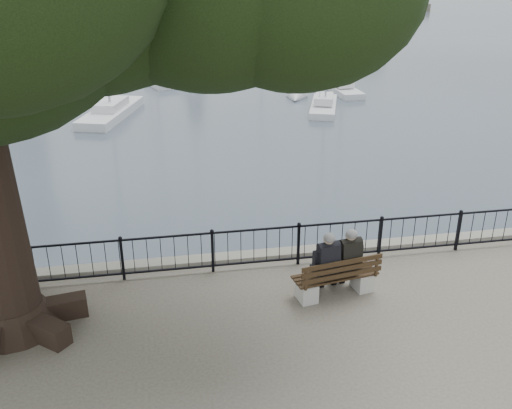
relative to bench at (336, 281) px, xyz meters
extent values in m
cube|color=slate|center=(-1.46, 1.95, -0.84)|extent=(200.00, 0.40, 1.20)
plane|color=#353F49|center=(-1.46, 101.95, -1.34)|extent=(260.00, 260.00, 0.00)
cube|color=black|center=(-1.46, 1.45, 0.64)|extent=(22.00, 0.04, 0.04)
cube|color=black|center=(-1.46, 1.45, -0.19)|extent=(22.00, 0.04, 0.04)
cube|color=#9C9B97|center=(-0.66, -0.07, -0.13)|extent=(0.43, 0.51, 0.42)
cube|color=#9C9B97|center=(0.64, 0.15, -0.13)|extent=(0.43, 0.51, 0.42)
cube|color=black|center=(-0.01, 0.04, 0.12)|extent=(1.89, 0.81, 0.04)
cube|color=black|center=(0.04, -0.23, 0.43)|extent=(1.81, 0.35, 0.41)
cube|color=black|center=(-0.25, 0.01, 0.24)|extent=(0.41, 0.36, 0.24)
cube|color=black|center=(-0.23, -0.10, 0.63)|extent=(0.48, 0.32, 0.61)
sphere|color=tan|center=(-0.24, -0.06, 1.06)|extent=(0.23, 0.23, 0.23)
ellipsoid|color=slate|center=(-0.23, -0.09, 1.09)|extent=(0.24, 0.24, 0.21)
cube|color=black|center=(-0.30, 0.30, -0.11)|extent=(0.40, 0.50, 0.46)
cube|color=black|center=(0.25, 0.09, 0.24)|extent=(0.41, 0.36, 0.24)
cube|color=black|center=(0.27, -0.02, 0.63)|extent=(0.48, 0.32, 0.61)
sphere|color=tan|center=(0.26, 0.02, 1.06)|extent=(0.23, 0.23, 0.23)
ellipsoid|color=slate|center=(0.27, 0.00, 1.09)|extent=(0.24, 0.24, 0.21)
cube|color=black|center=(0.20, 0.38, -0.11)|extent=(0.40, 0.50, 0.46)
cone|color=black|center=(-6.51, 0.03, -0.07)|extent=(1.80, 1.80, 0.53)
cube|color=slate|center=(-19.46, 60.95, -0.74)|extent=(9.70, 9.70, 1.40)
cube|color=slate|center=(0.54, 48.95, -0.74)|extent=(6.20, 6.20, 1.40)
cube|color=#9C9B97|center=(0.54, 48.95, 1.83)|extent=(2.27, 2.68, 4.13)
cube|color=silver|center=(-5.80, 19.97, -1.24)|extent=(3.30, 6.12, 0.66)
cube|color=silver|center=(-5.80, 19.97, -0.74)|extent=(1.86, 2.65, 0.49)
cube|color=silver|center=(5.46, 19.39, -1.24)|extent=(2.73, 4.84, 0.52)
cube|color=silver|center=(5.46, 19.39, -0.74)|extent=(1.51, 2.11, 0.39)
cylinder|color=#AFAEBB|center=(5.46, 19.13, 3.52)|extent=(0.10, 0.10, 8.92)
cube|color=silver|center=(7.79, 23.45, -1.24)|extent=(1.47, 4.68, 0.51)
cube|color=silver|center=(7.79, 23.45, -0.74)|extent=(1.02, 1.92, 0.39)
cylinder|color=#AFAEBB|center=(7.79, 23.19, 2.99)|extent=(0.10, 0.10, 7.85)
cube|color=silver|center=(-11.73, 32.88, -1.24)|extent=(2.75, 5.98, 0.64)
cube|color=silver|center=(-11.73, 32.88, -0.74)|extent=(1.63, 2.54, 0.48)
cube|color=silver|center=(-0.83, 30.27, -1.24)|extent=(2.25, 5.54, 0.60)
cube|color=silver|center=(-0.83, 30.27, -0.74)|extent=(1.40, 2.33, 0.45)
cube|color=silver|center=(5.23, 36.60, -1.24)|extent=(2.05, 5.74, 0.63)
cube|color=silver|center=(5.23, 36.60, -0.74)|extent=(1.34, 2.38, 0.47)
cube|color=silver|center=(-3.89, 36.74, -1.24)|extent=(2.91, 4.81, 0.52)
cube|color=silver|center=(-3.89, 36.74, -0.74)|extent=(1.58, 2.11, 0.39)
cube|color=silver|center=(-3.34, 28.48, -1.24)|extent=(2.98, 5.58, 0.60)
cube|color=silver|center=(-3.34, 28.48, -0.74)|extent=(1.68, 2.41, 0.45)
cube|color=#534D40|center=(23.54, 78.95, -0.84)|extent=(30.00, 8.00, 1.20)
camera|label=1|loc=(-3.50, -9.93, 6.30)|focal=40.00mm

